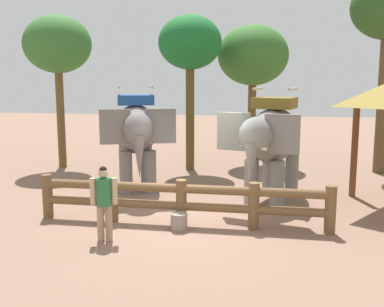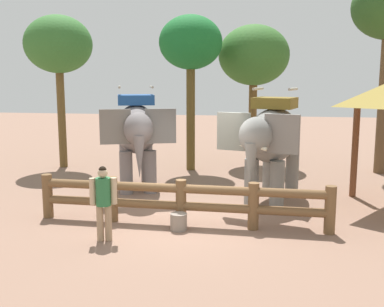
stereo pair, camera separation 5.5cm
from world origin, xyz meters
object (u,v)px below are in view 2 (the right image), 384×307
Objects in this scene: log_fence at (181,199)px; tree_back_center at (58,46)px; tree_far_left at (254,56)px; elephant_near_left at (137,132)px; tree_far_right at (191,45)px; elephant_center at (272,138)px; tourist_woman_in_black at (103,198)px; feed_bucket at (179,222)px.

log_fence is 1.22× the size of tree_back_center.
elephant_near_left is at bearing -124.01° from tree_far_left.
tree_back_center is 1.01× the size of tree_far_right.
elephant_near_left is 1.00× the size of elephant_center.
tree_far_right is at bearing 86.10° from tourist_woman_in_black.
tree_back_center reaches higher than tourist_woman_in_black.
tourist_woman_in_black is at bearing -132.43° from elephant_center.
tree_back_center is at bearing 120.12° from tourist_woman_in_black.
elephant_near_left is at bearing -109.50° from tree_far_right.
feed_bucket is at bearing -61.37° from elephant_near_left.
elephant_center is at bearing -11.83° from elephant_near_left.
feed_bucket is (5.63, -6.43, -4.23)m from tree_back_center.
feed_bucket is (0.01, -0.34, -0.42)m from log_fence.
tourist_woman_in_black reaches higher than log_fence.
tree_far_right reaches higher than log_fence.
elephant_center is 0.69× the size of tree_far_left.
tree_far_left is (-0.70, 5.62, 2.37)m from elephant_center.
tree_far_right is at bearing 97.29° from feed_bucket.
elephant_center is 9.84× the size of feed_bucket.
tree_back_center reaches higher than tree_far_left.
tree_back_center is at bearing 132.74° from log_fence.
tree_far_right is at bearing 70.50° from elephant_near_left.
tree_back_center is (-3.68, 2.85, 2.70)m from elephant_near_left.
tree_far_right reaches higher than tree_far_left.
elephant_near_left is at bearing 97.37° from tourist_woman_in_black.
log_fence reaches higher than feed_bucket.
elephant_center is 5.55m from tree_far_right.
log_fence is at bearing -47.26° from tree_back_center.
tree_back_center is 9.54m from feed_bucket.
tree_far_left is 9.32m from feed_bucket.
tree_far_right is 14.73× the size of feed_bucket.
log_fence is at bearing -82.42° from tree_far_right.
tree_far_right is (1.10, 3.11, 2.69)m from elephant_near_left.
elephant_center reaches higher than feed_bucket.
tree_back_center is at bearing -176.89° from tree_far_right.
log_fence is 18.20× the size of feed_bucket.
log_fence is 1.85× the size of elephant_center.
elephant_near_left is 6.24m from tree_far_left.
tree_far_left is (1.29, 8.03, 3.48)m from log_fence.
feed_bucket is at bearing -48.77° from tree_back_center.
elephant_near_left is 4.61m from tourist_woman_in_black.
elephant_center is 8.88m from tree_back_center.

